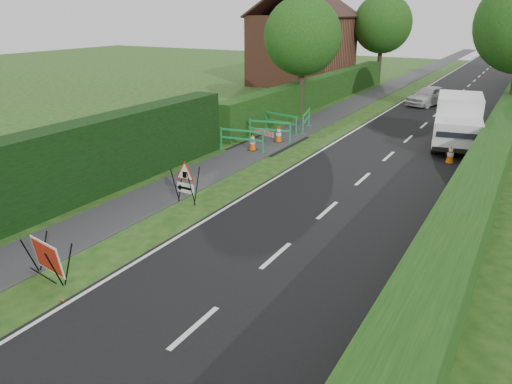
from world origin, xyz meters
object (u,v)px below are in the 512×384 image
at_px(hatchback_car, 429,96).
at_px(works_van, 458,121).
at_px(triangle_sign, 184,179).
at_px(red_rect_sign, 47,258).

bearing_deg(hatchback_car, works_van, -51.55).
relative_size(works_van, hatchback_car, 1.39).
bearing_deg(triangle_sign, hatchback_car, 83.56).
bearing_deg(hatchback_car, triangle_sign, -77.21).
distance_m(red_rect_sign, triangle_sign, 5.42).
bearing_deg(red_rect_sign, triangle_sign, 101.97).
xyz_separation_m(red_rect_sign, works_van, (6.20, 17.30, 0.64)).
relative_size(red_rect_sign, triangle_sign, 1.01).
height_order(red_rect_sign, hatchback_car, hatchback_car).
xyz_separation_m(triangle_sign, hatchback_car, (3.14, 22.14, -0.21)).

